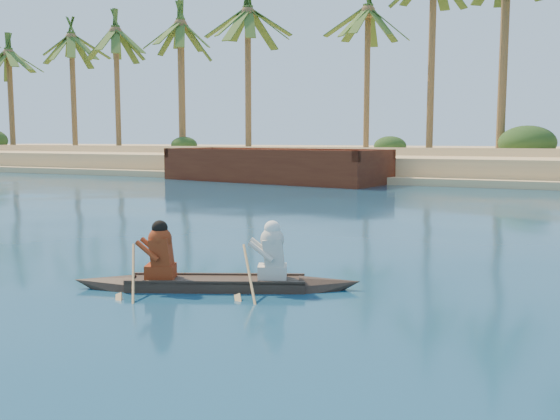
% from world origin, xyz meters
% --- Properties ---
extents(ground, '(160.00, 160.00, 0.00)m').
position_xyz_m(ground, '(0.00, 0.00, 0.00)').
color(ground, '#0B2F46').
rests_on(ground, ground).
extents(sandy_embankment, '(150.00, 51.00, 1.50)m').
position_xyz_m(sandy_embankment, '(0.00, 46.89, 0.53)').
color(sandy_embankment, '#DEBC7D').
rests_on(sandy_embankment, ground).
extents(palm_grove, '(110.00, 14.00, 16.00)m').
position_xyz_m(palm_grove, '(0.00, 35.00, 8.00)').
color(palm_grove, '#345D20').
rests_on(palm_grove, ground).
extents(shrub_cluster, '(100.00, 6.00, 2.40)m').
position_xyz_m(shrub_cluster, '(0.00, 31.50, 1.20)').
color(shrub_cluster, '#203A15').
rests_on(shrub_cluster, ground).
extents(canoe, '(4.38, 2.35, 1.24)m').
position_xyz_m(canoe, '(4.78, -0.19, 0.24)').
color(canoe, '#39291F').
rests_on(canoe, ground).
extents(barge_mid, '(12.92, 6.21, 2.07)m').
position_xyz_m(barge_mid, '(-4.87, 22.00, 0.72)').
color(barge_mid, '#5E2614').
rests_on(barge_mid, ground).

